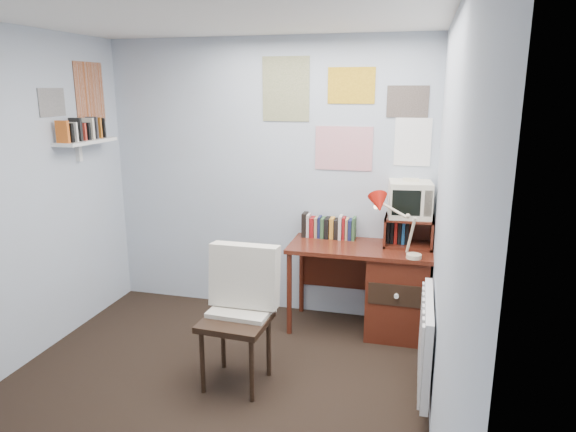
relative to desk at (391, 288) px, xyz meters
The scene contains 14 objects.
ground 1.93m from the desk, 128.37° to the right, with size 3.50×3.50×0.00m, color black.
back_wall 1.47m from the desk, 167.00° to the left, with size 3.00×0.02×2.50m, color #A7B2BF.
right_wall 1.74m from the desk, 77.48° to the right, with size 0.02×3.50×2.50m, color #A7B2BF.
ceiling 2.82m from the desk, 128.37° to the right, with size 3.00×3.50×0.02m, color white.
desk is the anchor object (origin of this frame).
desk_chair 1.48m from the desk, 132.74° to the right, with size 0.49×0.47×0.96m, color black.
desk_lamp 0.64m from the desk, 51.66° to the right, with size 0.30×0.26×0.43m, color #B8160C.
tv_riser 0.51m from the desk, 42.96° to the left, with size 0.40×0.30×0.25m, color #501E12.
crt_tv 0.79m from the desk, 49.03° to the left, with size 0.34×0.32×0.33m, color beige.
book_row 0.71m from the desk, 160.58° to the left, with size 0.60×0.14×0.22m, color #501E12.
radiator 0.97m from the desk, 72.76° to the right, with size 0.09×0.80×0.60m, color white.
wall_shelf 2.87m from the desk, behind, with size 0.20×0.62×0.24m, color white.
posters_back 1.54m from the desk, 150.72° to the left, with size 1.20×0.01×0.90m, color white.
posters_left 3.13m from the desk, behind, with size 0.01×0.70×0.60m, color white.
Camera 1 is at (1.34, -2.70, 2.06)m, focal length 32.00 mm.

